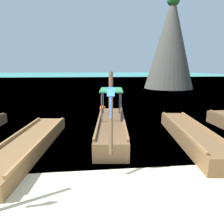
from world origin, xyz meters
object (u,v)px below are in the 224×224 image
longtail_boat_turquoise_ribbon (28,144)px  longtail_boat_blue_ribbon (111,127)px  longtail_boat_violet_ribbon (191,135)px  mooring_buoy_near (103,108)px  karst_rock (171,44)px

longtail_boat_turquoise_ribbon → longtail_boat_blue_ribbon: bearing=24.1°
longtail_boat_blue_ribbon → longtail_boat_violet_ribbon: (3.11, -1.19, -0.08)m
longtail_boat_blue_ribbon → mooring_buoy_near: size_ratio=14.44×
longtail_boat_violet_ribbon → mooring_buoy_near: 6.76m
karst_rock → longtail_boat_violet_ribbon: bearing=-109.6°
longtail_boat_violet_ribbon → karst_rock: bearing=70.4°
longtail_boat_turquoise_ribbon → longtail_boat_violet_ribbon: size_ratio=1.05×
longtail_boat_violet_ribbon → longtail_boat_blue_ribbon: bearing=159.0°
longtail_boat_blue_ribbon → karst_rock: bearing=61.7°
longtail_boat_turquoise_ribbon → longtail_boat_violet_ribbon: 6.26m
longtail_boat_turquoise_ribbon → longtail_boat_violet_ribbon: longtail_boat_violet_ribbon is taller
karst_rock → mooring_buoy_near: karst_rock is taller
longtail_boat_turquoise_ribbon → karst_rock: (13.55, 20.76, 5.97)m
longtail_boat_blue_ribbon → karst_rock: size_ratio=0.48×
longtail_boat_turquoise_ribbon → mooring_buoy_near: bearing=63.9°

